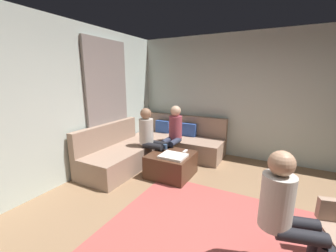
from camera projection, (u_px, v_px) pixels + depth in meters
name	position (u px, v px, depth m)	size (l,w,h in m)	color
wall_back	(266.00, 98.00, 4.39)	(6.00, 0.12, 2.70)	silver
wall_left	(42.00, 106.00, 3.20)	(0.12, 6.00, 2.70)	silver
curtain_panel	(108.00, 104.00, 4.29)	(0.06, 1.10, 2.50)	gray
area_rug	(217.00, 241.00, 2.34)	(2.60, 2.20, 0.01)	#AD4C47
sectional_couch	(155.00, 147.00, 4.67)	(2.10, 2.55, 0.87)	#9E7F6B
ottoman	(171.00, 165.00, 3.88)	(0.76, 0.76, 0.42)	#4C2D1E
folded_blanket	(173.00, 156.00, 3.68)	(0.44, 0.36, 0.04)	white
coffee_mug	(165.00, 147.00, 4.08)	(0.08, 0.08, 0.10)	#334C72
game_remote	(185.00, 151.00, 3.94)	(0.05, 0.15, 0.02)	white
person_on_couch_back	(173.00, 132.00, 4.44)	(0.30, 0.60, 1.20)	#2D3347
person_on_couch_side	(150.00, 136.00, 4.16)	(0.60, 0.30, 1.20)	black
person_on_armchair	(287.00, 210.00, 1.86)	(0.61, 0.39, 1.18)	black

